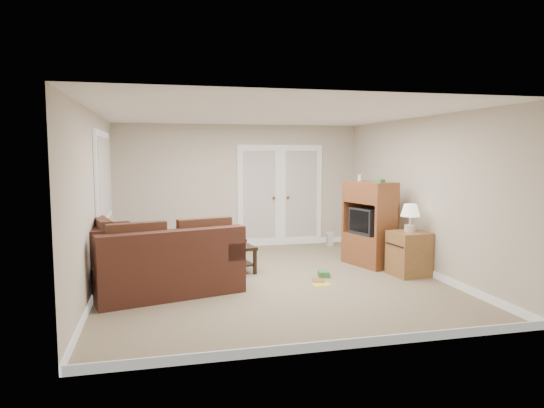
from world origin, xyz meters
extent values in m
plane|color=gray|center=(0.00, 0.00, 0.00)|extent=(5.50, 5.50, 0.00)
cube|color=white|center=(0.00, 0.00, 2.50)|extent=(5.00, 5.50, 0.02)
cube|color=beige|center=(-2.50, 0.00, 1.25)|extent=(0.02, 5.50, 2.50)
cube|color=beige|center=(2.50, 0.00, 1.25)|extent=(0.02, 5.50, 2.50)
cube|color=beige|center=(0.00, 2.75, 1.25)|extent=(5.00, 0.02, 2.50)
cube|color=beige|center=(0.00, -2.75, 1.25)|extent=(5.00, 0.02, 2.50)
cube|color=silver|center=(0.40, 2.72, 1.02)|extent=(0.90, 0.04, 2.13)
cube|color=silver|center=(1.30, 2.72, 1.02)|extent=(0.90, 0.04, 2.13)
cube|color=silver|center=(0.40, 2.69, 1.07)|extent=(0.68, 0.02, 1.80)
cube|color=silver|center=(1.30, 2.69, 1.07)|extent=(0.68, 0.02, 1.80)
cube|color=silver|center=(-2.47, 1.00, 1.55)|extent=(0.04, 1.92, 1.42)
cube|color=silver|center=(-2.44, 1.00, 1.55)|extent=(0.02, 1.74, 1.24)
cube|color=#48261B|center=(-2.33, 0.73, 0.23)|extent=(1.58, 2.66, 0.46)
cube|color=#48261B|center=(-2.68, 0.64, 0.69)|extent=(0.89, 2.48, 0.47)
cube|color=#48261B|center=(-2.62, 1.81, 0.58)|extent=(1.01, 0.50, 0.24)
cube|color=#503020|center=(-2.25, 0.75, 0.52)|extent=(1.24, 2.48, 0.13)
cube|color=#48261B|center=(-1.54, -0.35, 0.23)|extent=(2.14, 1.44, 0.46)
cube|color=#48261B|center=(-1.45, -0.70, 0.69)|extent=(1.96, 0.75, 0.47)
cube|color=#48261B|center=(-0.72, -0.14, 0.58)|extent=(0.50, 1.01, 0.24)
cube|color=#503020|center=(-1.57, -0.27, 0.52)|extent=(1.95, 1.10, 0.13)
cube|color=black|center=(-0.72, -0.14, 0.71)|extent=(0.56, 0.93, 0.03)
cube|color=red|center=(-0.78, 0.09, 0.73)|extent=(0.37, 0.21, 0.02)
cube|color=black|center=(-0.47, 0.82, 0.41)|extent=(0.72, 1.14, 0.05)
cube|color=black|center=(-0.47, 0.82, 0.14)|extent=(0.63, 1.05, 0.03)
cylinder|color=white|center=(-0.56, 0.75, 0.51)|extent=(0.09, 0.09, 0.15)
cylinder|color=red|center=(-0.56, 0.75, 0.65)|extent=(0.01, 0.01, 0.13)
cube|color=#2F4C99|center=(-0.40, 0.54, 0.48)|extent=(0.23, 0.15, 0.09)
cube|color=white|center=(-0.46, 0.72, 0.44)|extent=(0.45, 0.63, 0.00)
cube|color=brown|center=(1.88, 0.56, 0.27)|extent=(0.74, 1.01, 0.54)
cube|color=brown|center=(1.88, 0.56, 1.26)|extent=(0.74, 1.01, 0.36)
cube|color=black|center=(1.86, 0.55, 0.76)|extent=(0.57, 0.64, 0.45)
cube|color=black|center=(1.65, 0.49, 0.78)|extent=(0.15, 0.45, 0.36)
cube|color=#387C3B|center=(1.94, 0.35, 1.47)|extent=(0.15, 0.19, 0.05)
cylinder|color=white|center=(1.80, 0.82, 1.49)|extent=(0.06, 0.06, 0.11)
cube|color=olive|center=(2.19, -0.25, 0.35)|extent=(0.59, 0.59, 0.69)
cylinder|color=beige|center=(2.19, -0.25, 0.75)|extent=(0.17, 0.17, 0.11)
cylinder|color=beige|center=(2.19, -0.25, 0.88)|extent=(0.03, 0.03, 0.15)
cone|color=beige|center=(2.19, -0.25, 1.04)|extent=(0.30, 0.30, 0.19)
cube|color=white|center=(1.83, 2.35, 0.15)|extent=(0.12, 0.10, 0.29)
cube|color=yellow|center=(0.67, -0.45, 0.00)|extent=(0.27, 0.22, 0.01)
cube|color=#387C3B|center=(0.86, -0.02, 0.04)|extent=(0.20, 0.25, 0.09)
imported|color=brown|center=(0.61, -0.24, 0.01)|extent=(0.20, 0.25, 0.02)
camera|label=1|loc=(-1.63, -7.05, 1.92)|focal=32.00mm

